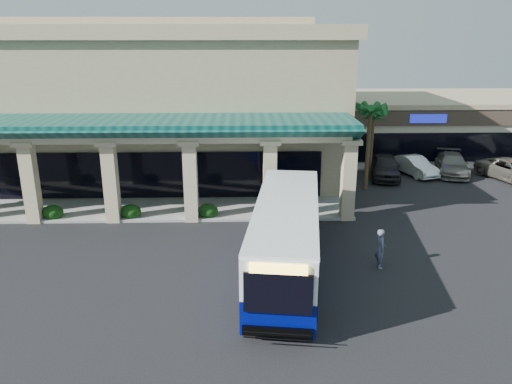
{
  "coord_description": "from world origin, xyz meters",
  "views": [
    {
      "loc": [
        0.0,
        -22.02,
        10.38
      ],
      "look_at": [
        0.67,
        3.62,
        2.2
      ],
      "focal_mm": 35.0,
      "sensor_mm": 36.0,
      "label": 1
    }
  ],
  "objects_px": {
    "pedestrian": "(381,248)",
    "car_white": "(414,166)",
    "transit_bus": "(286,239)",
    "car_silver": "(385,167)",
    "car_red": "(452,164)"
  },
  "relations": [
    {
      "from": "car_silver",
      "to": "car_white",
      "type": "xyz_separation_m",
      "value": [
        2.5,
        0.74,
        -0.15
      ]
    },
    {
      "from": "transit_bus",
      "to": "pedestrian",
      "type": "bearing_deg",
      "value": 13.03
    },
    {
      "from": "car_white",
      "to": "pedestrian",
      "type": "bearing_deg",
      "value": -132.04
    },
    {
      "from": "pedestrian",
      "to": "car_red",
      "type": "distance_m",
      "value": 18.63
    },
    {
      "from": "car_white",
      "to": "car_silver",
      "type": "bearing_deg",
      "value": 177.96
    },
    {
      "from": "car_silver",
      "to": "car_red",
      "type": "xyz_separation_m",
      "value": [
        5.46,
        0.89,
        -0.09
      ]
    },
    {
      "from": "car_silver",
      "to": "car_white",
      "type": "relative_size",
      "value": 1.17
    },
    {
      "from": "transit_bus",
      "to": "car_red",
      "type": "xyz_separation_m",
      "value": [
        14.17,
        16.27,
        -0.88
      ]
    },
    {
      "from": "car_red",
      "to": "transit_bus",
      "type": "bearing_deg",
      "value": -116.01
    },
    {
      "from": "car_silver",
      "to": "transit_bus",
      "type": "bearing_deg",
      "value": -108.91
    },
    {
      "from": "car_silver",
      "to": "car_white",
      "type": "bearing_deg",
      "value": 27.19
    },
    {
      "from": "transit_bus",
      "to": "car_red",
      "type": "height_order",
      "value": "transit_bus"
    },
    {
      "from": "transit_bus",
      "to": "pedestrian",
      "type": "xyz_separation_m",
      "value": [
        4.4,
        0.41,
        -0.72
      ]
    },
    {
      "from": "transit_bus",
      "to": "car_silver",
      "type": "distance_m",
      "value": 17.7
    },
    {
      "from": "pedestrian",
      "to": "car_white",
      "type": "xyz_separation_m",
      "value": [
        6.81,
        15.72,
        -0.22
      ]
    }
  ]
}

